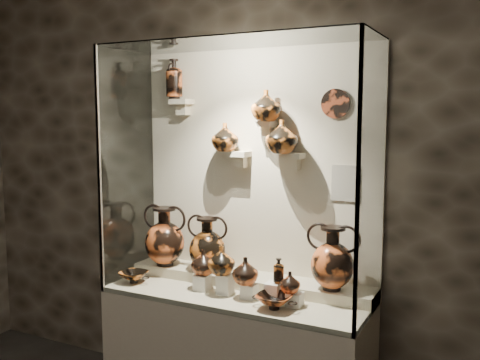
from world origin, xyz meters
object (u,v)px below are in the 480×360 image
kylix_left (134,276)px  ovoid_vase_c (282,136)px  jug_b (222,260)px  amphora_left (165,236)px  jug_a (203,262)px  ovoid_vase_a (225,137)px  jug_e (290,282)px  lekythos_tall (174,77)px  ovoid_vase_b (266,106)px  amphora_right (333,258)px  amphora_mid (207,244)px  lekythos_small (279,269)px  kylix_right (275,300)px  jug_c (245,271)px

kylix_left → ovoid_vase_c: 1.37m
jug_b → kylix_left: bearing=175.7°
jug_b → kylix_left: jug_b is taller
amphora_left → jug_a: size_ratio=2.56×
jug_b → ovoid_vase_a: bearing=103.6°
jug_e → lekythos_tall: bearing=157.3°
jug_e → ovoid_vase_b: (-0.28, 0.26, 1.04)m
jug_b → ovoid_vase_b: 1.02m
amphora_right → ovoid_vase_a: size_ratio=2.08×
amphora_mid → lekythos_small: 0.64m
jug_e → amphora_mid: bearing=157.0°
kylix_right → ovoid_vase_c: size_ratio=1.27×
jug_c → ovoid_vase_a: (-0.28, 0.26, 0.81)m
jug_a → lekythos_tall: bearing=137.6°
amphora_mid → jug_e: amphora_mid is taller
lekythos_small → lekythos_tall: size_ratio=0.56×
ovoid_vase_b → amphora_left: bearing=-171.7°
amphora_left → lekythos_small: amphora_left is taller
amphora_left → lekythos_tall: bearing=82.1°
ovoid_vase_a → ovoid_vase_b: ovoid_vase_b is taller
amphora_right → ovoid_vase_c: size_ratio=1.86×
jug_c → kylix_left: jug_c is taller
amphora_mid → amphora_right: bearing=14.3°
jug_b → jug_e: bearing=-9.7°
kylix_right → jug_a: bearing=146.7°
jug_b → lekythos_tall: size_ratio=0.58×
amphora_right → jug_c: size_ratio=2.34×
amphora_mid → ovoid_vase_b: size_ratio=1.86×
ovoid_vase_c → ovoid_vase_a: bearing=-164.0°
jug_c → ovoid_vase_b: size_ratio=0.85×
amphora_right → ovoid_vase_b: ovoid_vase_b is taller
jug_a → ovoid_vase_b: size_ratio=0.82×
amphora_left → kylix_right: amphora_left is taller
amphora_mid → jug_b: size_ratio=2.06×
kylix_left → ovoid_vase_c: bearing=42.5°
jug_e → lekythos_small: size_ratio=0.74×
amphora_mid → jug_c: (0.39, -0.21, -0.08)m
jug_e → jug_c: bearing=173.7°
amphora_left → kylix_right: (0.96, -0.28, -0.23)m
amphora_left → lekythos_small: bearing=-2.3°
ovoid_vase_c → amphora_right: bearing=8.7°
jug_c → lekythos_small: lekythos_small is taller
amphora_left → jug_c: 0.76m
kylix_left → amphora_right: bearing=35.3°
jug_c → lekythos_tall: size_ratio=0.54×
jug_c → lekythos_small: bearing=7.4°
jug_a → ovoid_vase_c: 0.95m
amphora_right → jug_c: 0.54m
jug_a → amphora_mid: bearing=104.6°
ovoid_vase_b → ovoid_vase_c: (0.11, -0.01, -0.19)m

